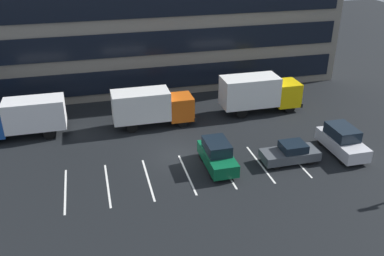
# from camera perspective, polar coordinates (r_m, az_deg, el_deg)

# --- Properties ---
(ground_plane) EXTENTS (120.00, 120.00, 0.00)m
(ground_plane) POSITION_cam_1_polar(r_m,az_deg,el_deg) (32.48, -1.82, -3.74)
(ground_plane) COLOR black
(lot_markings) EXTENTS (16.94, 5.40, 0.01)m
(lot_markings) POSITION_cam_1_polar(r_m,az_deg,el_deg) (30.19, -0.67, -6.24)
(lot_markings) COLOR silver
(lot_markings) RESTS_ON ground_plane
(box_truck_orange) EXTENTS (7.09, 2.35, 3.29)m
(box_truck_orange) POSITION_cam_1_polar(r_m,az_deg,el_deg) (36.58, -5.54, 2.96)
(box_truck_orange) COLOR #D85914
(box_truck_orange) RESTS_ON ground_plane
(box_truck_blue) EXTENTS (6.97, 2.31, 3.23)m
(box_truck_blue) POSITION_cam_1_polar(r_m,az_deg,el_deg) (37.17, -21.82, 1.45)
(box_truck_blue) COLOR #194799
(box_truck_blue) RESTS_ON ground_plane
(box_truck_yellow) EXTENTS (7.57, 2.51, 3.51)m
(box_truck_yellow) POSITION_cam_1_polar(r_m,az_deg,el_deg) (39.70, 9.08, 4.85)
(box_truck_yellow) COLOR yellow
(box_truck_yellow) RESTS_ON ground_plane
(suv_silver) EXTENTS (1.99, 4.70, 2.12)m
(suv_silver) POSITION_cam_1_polar(r_m,az_deg,el_deg) (34.42, 19.68, -1.62)
(suv_silver) COLOR silver
(suv_silver) RESTS_ON ground_plane
(sedan_charcoal) EXTENTS (4.29, 1.79, 1.54)m
(sedan_charcoal) POSITION_cam_1_polar(r_m,az_deg,el_deg) (32.16, 13.20, -3.33)
(sedan_charcoal) COLOR #474C51
(sedan_charcoal) RESTS_ON ground_plane
(suv_forest) EXTENTS (1.88, 4.43, 2.00)m
(suv_forest) POSITION_cam_1_polar(r_m,az_deg,el_deg) (30.65, 3.43, -3.65)
(suv_forest) COLOR #0C5933
(suv_forest) RESTS_ON ground_plane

